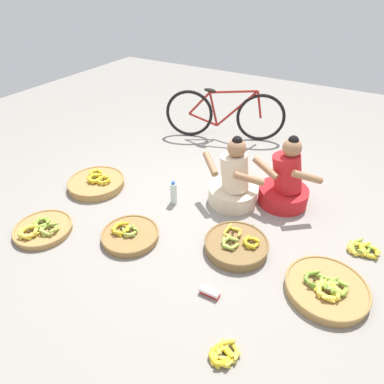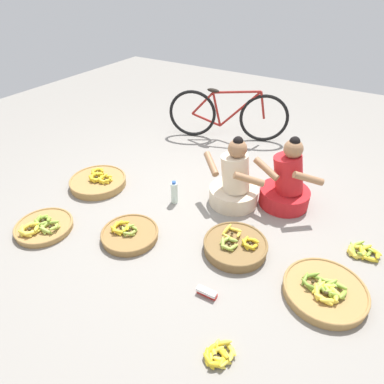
# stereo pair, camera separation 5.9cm
# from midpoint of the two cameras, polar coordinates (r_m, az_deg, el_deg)

# --- Properties ---
(ground_plane) EXTENTS (10.00, 10.00, 0.00)m
(ground_plane) POSITION_cam_midpoint_polar(r_m,az_deg,el_deg) (3.49, 2.20, -3.11)
(ground_plane) COLOR gray
(vendor_woman_front) EXTENTS (0.74, 0.52, 0.78)m
(vendor_woman_front) POSITION_cam_midpoint_polar(r_m,az_deg,el_deg) (3.49, 7.79, 1.54)
(vendor_woman_front) COLOR beige
(vendor_woman_front) RESTS_ON ground
(vendor_woman_behind) EXTENTS (0.71, 0.52, 0.79)m
(vendor_woman_behind) POSITION_cam_midpoint_polar(r_m,az_deg,el_deg) (3.57, 16.43, 1.28)
(vendor_woman_behind) COLOR red
(vendor_woman_behind) RESTS_ON ground
(bicycle_leaning) EXTENTS (1.61, 0.65, 0.73)m
(bicycle_leaning) POSITION_cam_midpoint_polar(r_m,az_deg,el_deg) (4.85, 6.49, 13.08)
(bicycle_leaning) COLOR black
(bicycle_leaning) RESTS_ON ground
(banana_basket_near_vendor) EXTENTS (0.65, 0.65, 0.15)m
(banana_basket_near_vendor) POSITION_cam_midpoint_polar(r_m,az_deg,el_deg) (2.88, 22.54, -15.45)
(banana_basket_near_vendor) COLOR #A87F47
(banana_basket_near_vendor) RESTS_ON ground
(banana_basket_mid_left) EXTENTS (0.55, 0.55, 0.13)m
(banana_basket_mid_left) POSITION_cam_midpoint_polar(r_m,az_deg,el_deg) (3.51, -23.82, -5.46)
(banana_basket_mid_left) COLOR #A87F47
(banana_basket_mid_left) RESTS_ON ground
(banana_basket_front_right) EXTENTS (0.64, 0.64, 0.16)m
(banana_basket_front_right) POSITION_cam_midpoint_polar(r_m,az_deg,el_deg) (3.98, -15.49, 1.78)
(banana_basket_front_right) COLOR #A87F47
(banana_basket_front_right) RESTS_ON ground
(banana_basket_back_left) EXTENTS (0.58, 0.58, 0.17)m
(banana_basket_back_left) POSITION_cam_midpoint_polar(r_m,az_deg,el_deg) (3.03, 8.07, -9.13)
(banana_basket_back_left) COLOR brown
(banana_basket_back_left) RESTS_ON ground
(banana_basket_near_bicycle) EXTENTS (0.54, 0.54, 0.14)m
(banana_basket_near_bicycle) POSITION_cam_midpoint_polar(r_m,az_deg,el_deg) (3.18, -10.21, -7.11)
(banana_basket_near_bicycle) COLOR olive
(banana_basket_near_bicycle) RESTS_ON ground
(loose_bananas_front_left) EXTENTS (0.22, 0.25, 0.08)m
(loose_bananas_front_left) POSITION_cam_midpoint_polar(r_m,az_deg,el_deg) (2.43, 5.37, -26.21)
(loose_bananas_front_left) COLOR gold
(loose_bananas_front_left) RESTS_ON ground
(loose_bananas_back_right) EXTENTS (0.30, 0.25, 0.10)m
(loose_bananas_back_right) POSITION_cam_midpoint_polar(r_m,az_deg,el_deg) (3.36, 27.80, -9.11)
(loose_bananas_back_right) COLOR #8CAD38
(loose_bananas_back_right) RESTS_ON ground
(water_bottle) EXTENTS (0.07, 0.07, 0.27)m
(water_bottle) POSITION_cam_midpoint_polar(r_m,az_deg,el_deg) (3.52, -2.59, -0.12)
(water_bottle) COLOR silver
(water_bottle) RESTS_ON ground
(packet_carton_stack) EXTENTS (0.16, 0.06, 0.06)m
(packet_carton_stack) POSITION_cam_midpoint_polar(r_m,az_deg,el_deg) (2.70, 3.23, -16.95)
(packet_carton_stack) COLOR red
(packet_carton_stack) RESTS_ON ground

